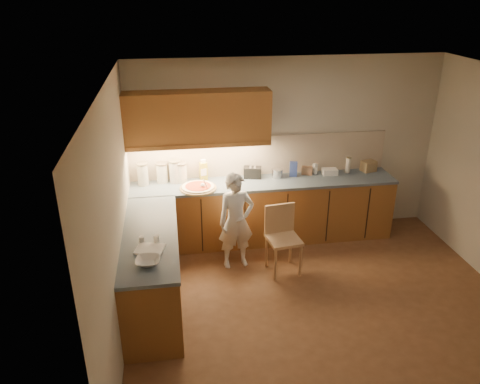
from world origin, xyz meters
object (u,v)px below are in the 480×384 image
at_px(child, 236,221).
at_px(oil_jug, 203,171).
at_px(pizza_on_board, 198,187).
at_px(wooden_chair, 282,234).
at_px(toaster, 253,172).

relative_size(child, oil_jug, 4.27).
xyz_separation_m(pizza_on_board, wooden_chair, (1.02, -0.70, -0.42)).
relative_size(pizza_on_board, child, 0.38).
relative_size(pizza_on_board, oil_jug, 1.64).
height_order(child, wooden_chair, child).
xyz_separation_m(oil_jug, toaster, (0.70, -0.03, -0.06)).
bearing_deg(toaster, wooden_chair, -64.92).
relative_size(wooden_chair, toaster, 3.25).
bearing_deg(child, wooden_chair, -26.62).
height_order(child, toaster, child).
height_order(pizza_on_board, oil_jug, oil_jug).
distance_m(wooden_chair, oil_jug, 1.47).
distance_m(pizza_on_board, toaster, 0.86).
distance_m(oil_jug, toaster, 0.71).
xyz_separation_m(wooden_chair, toaster, (-0.21, 1.00, 0.48)).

